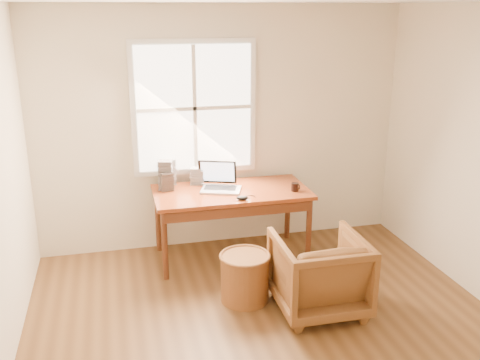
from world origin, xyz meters
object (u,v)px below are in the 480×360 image
(cd_stack_a, at_px, (168,172))
(wicker_stool, at_px, (245,278))
(desk, at_px, (231,192))
(armchair, at_px, (319,273))
(laptop, at_px, (221,178))
(coffee_mug, at_px, (295,187))

(cd_stack_a, bearing_deg, wicker_stool, -67.26)
(desk, height_order, armchair, desk)
(laptop, distance_m, cd_stack_a, 0.61)
(armchair, distance_m, laptop, 1.47)
(desk, distance_m, wicker_stool, 1.04)
(desk, height_order, wicker_stool, desk)
(armchair, bearing_deg, laptop, -62.78)
(desk, relative_size, wicker_stool, 3.66)
(coffee_mug, xyz_separation_m, cd_stack_a, (-1.24, 0.53, 0.10))
(armchair, height_order, wicker_stool, armchair)
(wicker_stool, relative_size, coffee_mug, 5.14)
(wicker_stool, bearing_deg, cd_stack_a, 112.74)
(desk, relative_size, cd_stack_a, 5.71)
(desk, xyz_separation_m, coffee_mug, (0.63, -0.18, 0.06))
(armchair, distance_m, cd_stack_a, 2.00)
(armchair, xyz_separation_m, cd_stack_a, (-1.12, 1.57, 0.54))
(wicker_stool, height_order, cd_stack_a, cd_stack_a)
(armchair, relative_size, wicker_stool, 1.75)
(desk, height_order, laptop, laptop)
(laptop, xyz_separation_m, coffee_mug, (0.74, -0.19, -0.10))
(armchair, relative_size, laptop, 1.97)
(desk, xyz_separation_m, wicker_stool, (-0.08, -0.90, -0.51))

